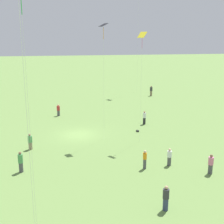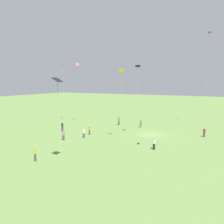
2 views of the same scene
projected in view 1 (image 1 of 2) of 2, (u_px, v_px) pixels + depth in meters
name	position (u px, v px, depth m)	size (l,w,h in m)	color
ground_plane	(79.00, 135.00, 35.93)	(240.00, 240.00, 0.00)	#6B8E47
person_0	(169.00, 157.00, 27.55)	(0.56, 0.56, 1.61)	#4C4C51
person_1	(58.00, 110.00, 43.74)	(0.46, 0.46, 1.66)	#4C4C51
person_2	(166.00, 198.00, 20.62)	(0.58, 0.58, 1.78)	#333D5B
person_3	(30.00, 142.00, 31.31)	(0.59, 0.59, 1.65)	#847056
person_4	(21.00, 162.00, 26.24)	(0.41, 0.41, 1.83)	#4C4C51
person_5	(144.00, 118.00, 39.77)	(0.43, 0.43, 1.74)	#232328
person_6	(211.00, 164.00, 25.93)	(0.50, 0.50, 1.73)	#4C4C51
person_7	(145.00, 159.00, 26.86)	(0.39, 0.39, 1.71)	#4C4C51
person_9	(151.00, 91.00, 57.26)	(0.60, 0.60, 1.86)	#847056
kite_0	(22.00, 9.00, 14.58)	(0.81, 0.86, 13.80)	#E54C99
kite_1	(142.00, 40.00, 31.13)	(1.00, 0.97, 11.53)	yellow
kite_7	(103.00, 32.00, 31.66)	(1.01, 0.98, 12.37)	black
picnic_bag_0	(138.00, 131.00, 36.96)	(0.39, 0.33, 0.20)	#262628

